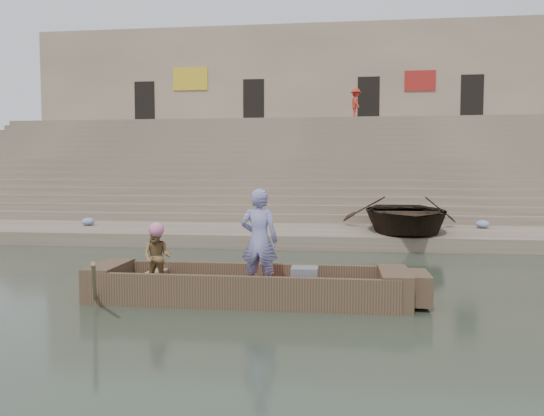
% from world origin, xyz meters
% --- Properties ---
extents(ground, '(120.00, 120.00, 0.00)m').
position_xyz_m(ground, '(0.00, 0.00, 0.00)').
color(ground, '#2A3427').
rests_on(ground, ground).
extents(lower_landing, '(32.00, 4.00, 0.40)m').
position_xyz_m(lower_landing, '(0.00, 8.00, 0.20)').
color(lower_landing, gray).
rests_on(lower_landing, ground).
extents(mid_landing, '(32.00, 3.00, 2.80)m').
position_xyz_m(mid_landing, '(0.00, 15.50, 1.40)').
color(mid_landing, gray).
rests_on(mid_landing, ground).
extents(upper_landing, '(32.00, 3.00, 5.20)m').
position_xyz_m(upper_landing, '(0.00, 22.50, 2.60)').
color(upper_landing, gray).
rests_on(upper_landing, ground).
extents(ghat_steps, '(32.00, 11.00, 5.20)m').
position_xyz_m(ghat_steps, '(0.00, 17.19, 1.80)').
color(ghat_steps, gray).
rests_on(ghat_steps, ground).
extents(building_wall, '(32.00, 5.07, 11.20)m').
position_xyz_m(building_wall, '(0.00, 26.50, 5.60)').
color(building_wall, tan).
rests_on(building_wall, ground).
extents(main_rowboat, '(5.00, 1.30, 0.22)m').
position_xyz_m(main_rowboat, '(1.77, -0.11, 0.11)').
color(main_rowboat, brown).
rests_on(main_rowboat, ground).
extents(rowboat_trim, '(6.04, 2.63, 1.77)m').
position_xyz_m(rowboat_trim, '(1.98, -0.12, 0.31)').
color(rowboat_trim, brown).
rests_on(rowboat_trim, ground).
extents(standing_man, '(0.69, 0.49, 1.77)m').
position_xyz_m(standing_man, '(2.02, -0.30, 1.11)').
color(standing_man, navy).
rests_on(standing_man, main_rowboat).
extents(rowing_man, '(0.54, 0.42, 1.10)m').
position_xyz_m(rowing_man, '(0.19, -0.27, 0.77)').
color(rowing_man, '#2A7F39').
rests_on(rowing_man, main_rowboat).
extents(television, '(0.46, 0.42, 0.40)m').
position_xyz_m(television, '(2.77, -0.11, 0.42)').
color(television, slate).
rests_on(television, main_rowboat).
extents(beached_rowboat, '(3.80, 5.30, 1.09)m').
position_xyz_m(beached_rowboat, '(5.36, 7.72, 0.95)').
color(beached_rowboat, '#2D2116').
rests_on(beached_rowboat, lower_landing).
extents(pedestrian, '(0.82, 1.19, 1.69)m').
position_xyz_m(pedestrian, '(4.20, 21.71, 6.04)').
color(pedestrian, red).
rests_on(pedestrian, upper_landing).
extents(cloth_bundles, '(13.71, 1.69, 0.26)m').
position_xyz_m(cloth_bundles, '(2.94, 8.34, 0.53)').
color(cloth_bundles, '#3F5999').
rests_on(cloth_bundles, lower_landing).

